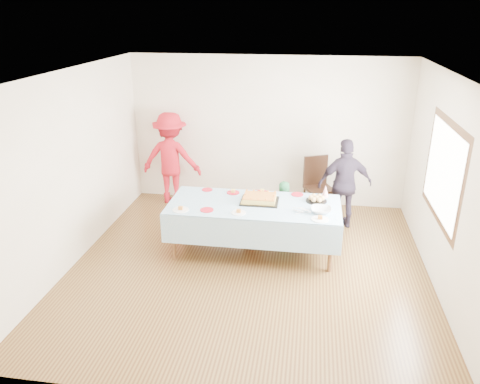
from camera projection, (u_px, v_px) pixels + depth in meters
The scene contains 22 objects.
ground at pixel (249, 267), 6.69m from camera, with size 5.00×5.00×0.00m, color #4D2D16.
room_walls at pixel (254, 147), 6.03m from camera, with size 5.04×5.04×2.72m.
party_table at pixel (254, 207), 6.85m from camera, with size 2.50×1.10×0.78m.
birthday_cake at pixel (260, 199), 6.89m from camera, with size 0.55×0.43×0.10m.
rolls_tray at pixel (316, 199), 6.90m from camera, with size 0.31×0.31×0.09m.
punch_bowl at pixel (321, 210), 6.53m from camera, with size 0.29×0.29×0.07m, color silver.
party_hat at pixel (325, 191), 7.06m from camera, with size 0.11×0.11×0.18m, color white.
fork_pile at pixel (302, 210), 6.53m from camera, with size 0.24×0.18×0.07m, color white, non-canonical shape.
plate_red_far_a at pixel (207, 190), 7.34m from camera, with size 0.17×0.17×0.01m, color red.
plate_red_far_b at pixel (233, 193), 7.23m from camera, with size 0.20×0.20×0.01m, color red.
plate_red_far_c at pixel (262, 192), 7.24m from camera, with size 0.19×0.19×0.01m, color red.
plate_red_far_d at pixel (297, 194), 7.16m from camera, with size 0.19×0.19×0.01m, color red.
plate_red_near at pixel (207, 210), 6.61m from camera, with size 0.19×0.19×0.01m, color red.
plate_white_left at pixel (181, 210), 6.62m from camera, with size 0.23×0.23×0.01m, color white.
plate_white_mid at pixel (239, 213), 6.52m from camera, with size 0.21×0.21×0.01m, color white.
plate_white_right at pixel (320, 219), 6.32m from camera, with size 0.24×0.24×0.01m, color white.
dining_chair at pixel (317, 182), 8.26m from camera, with size 0.59×0.59×1.03m.
toddler_left at pixel (250, 215), 7.38m from camera, with size 0.29×0.19×0.80m, color red.
toddler_mid at pixel (284, 203), 7.87m from camera, with size 0.37×0.24×0.76m, color #246D3D.
toddler_right at pixel (257, 211), 7.60m from camera, with size 0.36×0.28×0.75m, color #C2695A.
adult_left at pixel (171, 158), 8.64m from camera, with size 1.10×0.63×1.71m, color red.
adult_right at pixel (345, 184), 7.66m from camera, with size 0.89×0.37×1.52m, color #2D2432.
Camera 1 is at (0.76, -5.78, 3.46)m, focal length 35.00 mm.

